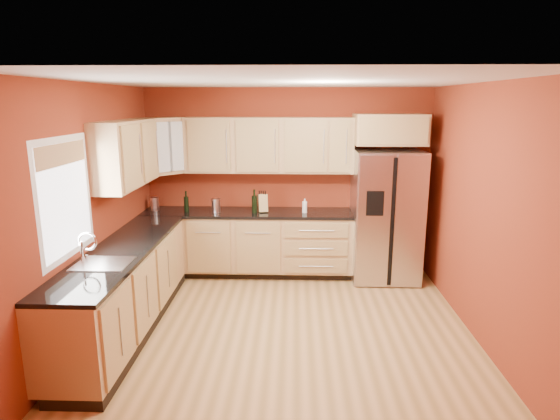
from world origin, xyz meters
name	(u,v)px	position (x,y,z in m)	size (l,w,h in m)	color
floor	(284,331)	(0.00, 0.00, 0.00)	(4.00, 4.00, 0.00)	olive
ceiling	(284,81)	(0.00, 0.00, 2.60)	(4.00, 4.00, 0.00)	silver
wall_back	(287,181)	(0.00, 2.00, 1.30)	(4.00, 0.04, 2.60)	maroon
wall_front	(276,292)	(0.00, -2.00, 1.30)	(4.00, 0.04, 2.60)	maroon
wall_left	(90,212)	(-2.00, 0.00, 1.30)	(0.04, 4.00, 2.60)	maroon
wall_right	(484,215)	(2.00, 0.00, 1.30)	(0.04, 4.00, 2.60)	maroon
base_cabinets_back	(248,244)	(-0.55, 1.70, 0.44)	(2.90, 0.60, 0.88)	tan
base_cabinets_left	(125,291)	(-1.70, 0.00, 0.44)	(0.60, 2.80, 0.88)	tan
countertop_back	(247,213)	(-0.55, 1.69, 0.90)	(2.90, 0.62, 0.04)	black
countertop_left	(122,250)	(-1.69, 0.00, 0.90)	(0.62, 2.80, 0.04)	black
upper_cabinets_back	(269,145)	(-0.25, 1.83, 1.83)	(2.30, 0.33, 0.75)	tan
upper_cabinets_left	(127,153)	(-1.83, 0.72, 1.83)	(0.33, 1.35, 0.75)	tan
corner_upper_cabinet	(163,146)	(-1.67, 1.67, 1.83)	(0.62, 0.33, 0.75)	tan
over_fridge_cabinet	(389,129)	(1.35, 1.70, 2.05)	(0.92, 0.60, 0.40)	tan
refrigerator	(386,216)	(1.35, 1.62, 0.89)	(0.90, 0.75, 1.78)	silver
window	(66,198)	(-1.98, -0.50, 1.55)	(0.03, 0.90, 1.00)	white
sink_faucet	(102,249)	(-1.69, -0.50, 1.07)	(0.50, 0.42, 0.30)	silver
canister_left	(216,206)	(-0.97, 1.62, 1.02)	(0.12, 0.12, 0.19)	silver
canister_right	(155,204)	(-1.85, 1.71, 1.01)	(0.12, 0.12, 0.19)	silver
wine_bottle_a	(186,201)	(-1.39, 1.64, 1.07)	(0.07, 0.07, 0.29)	black
wine_bottle_b	(254,201)	(-0.44, 1.62, 1.08)	(0.07, 0.07, 0.32)	black
knife_block	(263,203)	(-0.33, 1.67, 1.04)	(0.12, 0.11, 0.25)	tan
soap_dispenser	(305,206)	(0.24, 1.65, 1.02)	(0.07, 0.07, 0.19)	white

